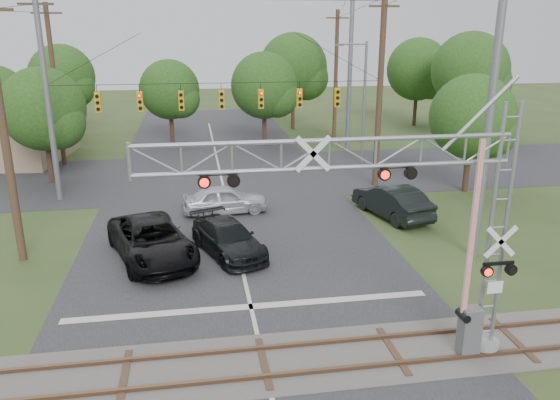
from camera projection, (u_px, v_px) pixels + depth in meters
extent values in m
cube|color=#262629|center=(239.00, 257.00, 23.64)|extent=(14.00, 90.00, 0.02)
cube|color=#262629|center=(221.00, 175.00, 36.82)|extent=(90.00, 12.00, 0.02)
cube|color=#524D47|center=(264.00, 364.00, 16.11)|extent=(90.00, 3.20, 0.05)
cube|color=brown|center=(267.00, 376.00, 15.41)|extent=(90.00, 0.12, 0.14)
cube|color=brown|center=(261.00, 348.00, 16.77)|extent=(90.00, 0.12, 0.14)
cylinder|color=gray|center=(483.00, 345.00, 16.83)|extent=(0.95, 0.95, 0.32)
cube|color=silver|center=(495.00, 287.00, 15.88)|extent=(0.48, 0.03, 0.37)
cube|color=#5C5C5E|center=(469.00, 332.00, 16.34)|extent=(0.58, 0.48, 1.59)
cube|color=red|center=(472.00, 232.00, 15.33)|extent=(0.15, 0.10, 5.29)
cylinder|color=slate|center=(48.00, 100.00, 29.87)|extent=(0.32, 0.32, 11.50)
cylinder|color=#3D291C|center=(380.00, 93.00, 32.79)|extent=(0.36, 0.36, 11.50)
cylinder|color=black|center=(221.00, 83.00, 31.10)|extent=(19.00, 0.03, 0.03)
cube|color=orange|center=(98.00, 102.00, 30.34)|extent=(0.30, 0.30, 1.10)
cube|color=orange|center=(140.00, 101.00, 30.69)|extent=(0.30, 0.30, 1.10)
cube|color=orange|center=(181.00, 101.00, 31.04)|extent=(0.30, 0.30, 1.10)
cube|color=orange|center=(222.00, 100.00, 31.39)|extent=(0.30, 0.30, 1.10)
cube|color=orange|center=(261.00, 99.00, 31.74)|extent=(0.30, 0.30, 1.10)
cube|color=orange|center=(299.00, 98.00, 32.09)|extent=(0.30, 0.30, 1.10)
cube|color=orange|center=(337.00, 97.00, 32.44)|extent=(0.30, 0.30, 1.10)
imported|color=black|center=(152.00, 240.00, 23.27)|extent=(4.55, 6.68, 1.70)
imported|color=black|center=(228.00, 238.00, 23.83)|extent=(3.59, 5.33, 1.43)
imported|color=#B5B8BD|center=(225.00, 199.00, 29.13)|extent=(4.63, 2.22, 1.53)
imported|color=black|center=(392.00, 201.00, 28.54)|extent=(3.07, 5.43, 1.69)
cylinder|color=slate|center=(364.00, 104.00, 38.69)|extent=(0.19, 0.19, 8.65)
cylinder|color=slate|center=(353.00, 44.00, 37.30)|extent=(1.92, 0.12, 0.12)
cube|color=#5C5C5E|center=(340.00, 45.00, 37.16)|extent=(0.58, 0.24, 0.14)
cylinder|color=#3D291C|center=(55.00, 87.00, 38.10)|extent=(0.34, 0.34, 11.17)
cube|color=#3D291C|center=(46.00, 13.00, 36.63)|extent=(2.00, 0.12, 0.12)
cylinder|color=slate|center=(350.00, 67.00, 42.07)|extent=(0.34, 0.34, 13.21)
cylinder|color=#3D291C|center=(4.00, 135.00, 21.80)|extent=(0.34, 0.34, 10.85)
cylinder|color=slate|center=(491.00, 103.00, 21.86)|extent=(0.34, 0.34, 13.22)
cylinder|color=#3D291C|center=(336.00, 76.00, 48.00)|extent=(0.34, 0.34, 11.03)
cube|color=#3D291C|center=(338.00, 18.00, 46.55)|extent=(2.00, 0.12, 0.12)
cylinder|color=#3C281B|center=(2.00, 132.00, 43.46)|extent=(0.36, 0.36, 3.12)
cylinder|color=#3C281B|center=(66.00, 115.00, 50.19)|extent=(0.36, 0.36, 3.76)
sphere|color=#1E4413|center=(62.00, 77.00, 49.16)|extent=(5.81, 5.81, 5.81)
cylinder|color=#3C281B|center=(49.00, 157.00, 34.66)|extent=(0.36, 0.36, 3.35)
sphere|color=#1E4413|center=(43.00, 109.00, 33.74)|extent=(5.17, 5.17, 5.17)
cylinder|color=#3C281B|center=(172.00, 124.00, 46.77)|extent=(0.36, 0.36, 3.24)
sphere|color=#1E4413|center=(169.00, 90.00, 45.88)|extent=(5.00, 5.00, 5.00)
cylinder|color=#3C281B|center=(264.00, 124.00, 45.88)|extent=(0.36, 0.36, 3.54)
sphere|color=#1E4413|center=(264.00, 85.00, 44.91)|extent=(5.48, 5.48, 5.48)
cylinder|color=#3C281B|center=(293.00, 107.00, 53.27)|extent=(0.36, 0.36, 4.21)
sphere|color=#1E4413|center=(293.00, 67.00, 52.12)|extent=(6.50, 6.50, 6.50)
cylinder|color=#3C281B|center=(467.00, 165.00, 32.78)|extent=(0.36, 0.36, 3.22)
sphere|color=#1E4413|center=(472.00, 117.00, 31.89)|extent=(4.98, 4.98, 4.98)
cylinder|color=#3C281B|center=(415.00, 106.00, 55.17)|extent=(0.36, 0.36, 3.98)
sphere|color=#1E4413|center=(418.00, 69.00, 54.08)|extent=(6.15, 6.15, 6.15)
cylinder|color=#3C281B|center=(465.00, 116.00, 48.11)|extent=(0.36, 0.36, 4.27)
sphere|color=#1E4413|center=(470.00, 71.00, 46.94)|extent=(6.60, 6.60, 6.60)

